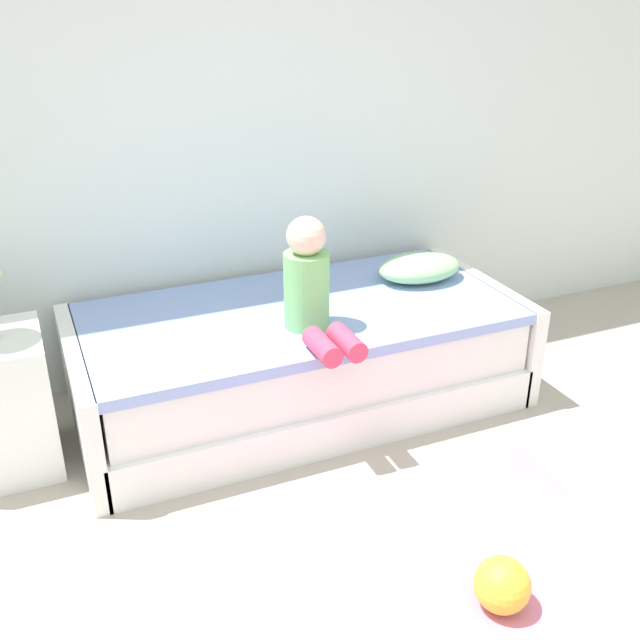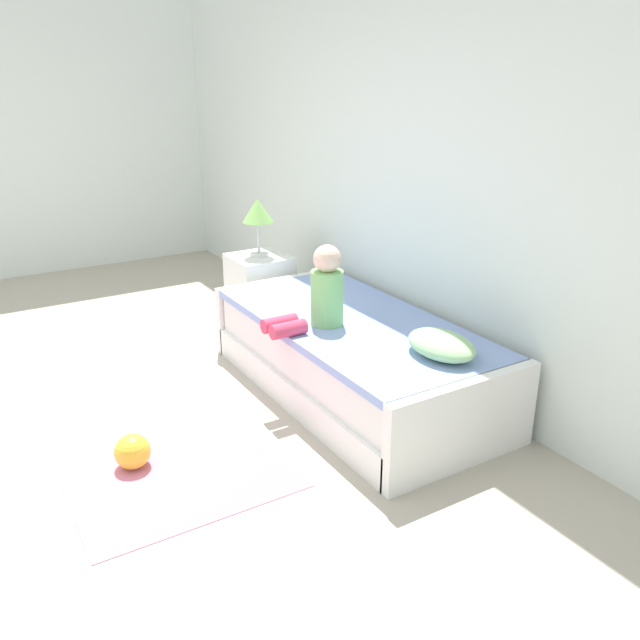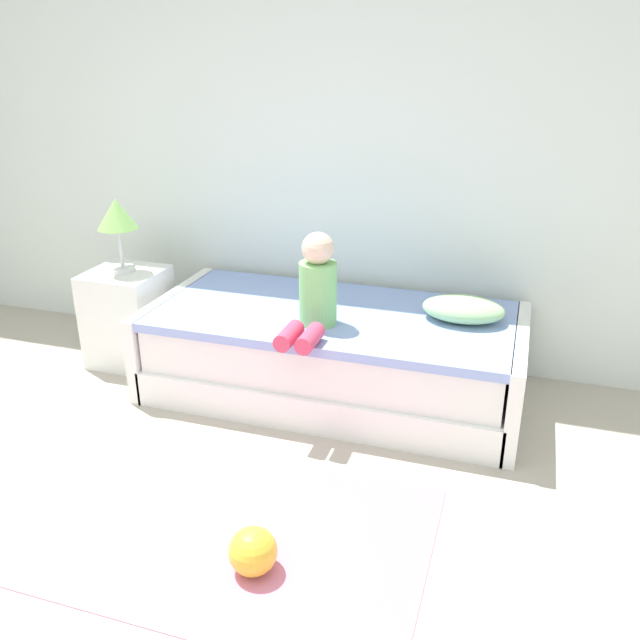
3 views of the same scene
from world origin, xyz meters
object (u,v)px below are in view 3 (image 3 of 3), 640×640
object	(u,v)px
pillow	(463,309)
table_lamp	(117,218)
bed	(333,353)
nightstand	(129,317)
child_figure	(315,290)
toy_ball	(253,551)

from	to	relation	value
pillow	table_lamp	bearing A→B (deg)	-177.41
bed	table_lamp	xyz separation A→B (m)	(-1.35, 0.01, 0.69)
bed	table_lamp	size ratio (longest dim) A/B	4.69
nightstand	child_figure	distance (m)	1.40
nightstand	toy_ball	size ratio (longest dim) A/B	3.17
nightstand	table_lamp	size ratio (longest dim) A/B	1.33
table_lamp	pillow	distance (m)	2.09
bed	toy_ball	distance (m)	1.49
table_lamp	bed	bearing A→B (deg)	-0.31
table_lamp	toy_ball	bearing A→B (deg)	-45.22
table_lamp	toy_ball	distance (m)	2.26
child_figure	pillow	bearing A→B (deg)	24.08
bed	child_figure	xyz separation A→B (m)	(-0.03, -0.23, 0.46)
nightstand	pillow	xyz separation A→B (m)	(2.05, 0.09, 0.26)
bed	child_figure	world-z (taller)	child_figure
bed	pillow	distance (m)	0.78
nightstand	toy_ball	world-z (taller)	nightstand
bed	child_figure	bearing A→B (deg)	-98.39
child_figure	nightstand	bearing A→B (deg)	169.85
nightstand	table_lamp	bearing A→B (deg)	0.00
child_figure	pillow	world-z (taller)	child_figure
nightstand	toy_ball	xyz separation A→B (m)	(1.47, -1.49, -0.21)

